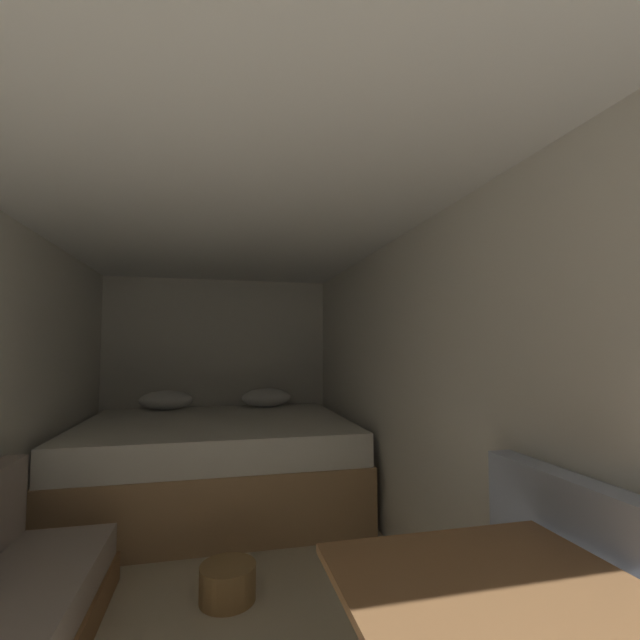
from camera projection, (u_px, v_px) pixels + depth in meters
ground_plane at (215, 610)px, 2.26m from camera, size 7.03×7.03×0.00m
wall_back at (218, 376)px, 4.79m from camera, size 2.50×0.05×2.14m
wall_right at (426, 398)px, 2.61m from camera, size 0.05×5.03×2.14m
ceiling_slab at (221, 205)px, 2.40m from camera, size 2.50×5.03×0.05m
bed at (217, 462)px, 3.79m from camera, size 2.28×1.86×0.94m
dinette_table at (492, 627)px, 1.07m from camera, size 0.75×0.63×0.78m
wicker_basket at (228, 582)px, 2.35m from camera, size 0.31×0.31×0.19m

